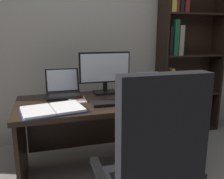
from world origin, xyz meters
The scene contains 11 objects.
wall_back centered at (0.00, 1.95, 1.31)m, with size 5.70×0.12×2.61m, color #B2ADA3.
desk centered at (-0.05, 1.07, 0.53)m, with size 1.63×0.74×0.73m.
bookshelf centered at (1.16, 1.73, 1.08)m, with size 0.86×0.29×2.08m.
monitor centered at (-0.03, 1.23, 0.94)m, with size 0.51×0.16×0.41m.
laptop centered at (-0.44, 1.24, 0.79)m, with size 0.33×0.32×0.25m.
keyboard centered at (-0.03, 0.85, 0.74)m, with size 0.42×0.15×0.02m, color black.
computer_mouse centered at (0.27, 0.85, 0.75)m, with size 0.06×0.10×0.04m, color black.
reading_stand_with_book centered at (0.51, 1.29, 0.81)m, with size 0.26×0.26×0.17m.
open_binder centered at (-0.56, 0.80, 0.74)m, with size 0.52×0.39×0.02m.
notepad centered at (-0.34, 1.04, 0.74)m, with size 0.15×0.21×0.01m, color white.
pen centered at (-0.32, 1.04, 0.75)m, with size 0.01×0.01×0.14m, color maroon.
Camera 1 is at (-0.60, -1.03, 1.32)m, focal length 38.21 mm.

